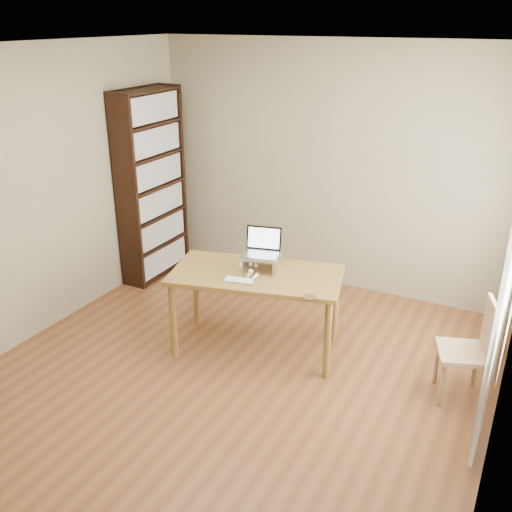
# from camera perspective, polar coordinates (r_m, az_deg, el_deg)

# --- Properties ---
(room) EXTENTS (4.04, 4.54, 2.64)m
(room) POSITION_cam_1_polar(r_m,az_deg,el_deg) (4.17, -2.99, 1.95)
(room) COLOR brown
(room) RESTS_ON ground
(bookshelf) EXTENTS (0.30, 0.90, 2.10)m
(bookshelf) POSITION_cam_1_polar(r_m,az_deg,el_deg) (6.46, -10.39, 6.92)
(bookshelf) COLOR black
(bookshelf) RESTS_ON ground
(curtains) EXTENTS (0.03, 1.90, 2.25)m
(curtains) POSITION_cam_1_polar(r_m,az_deg,el_deg) (4.44, 24.24, -0.62)
(curtains) COLOR white
(curtains) RESTS_ON ground
(desk) EXTENTS (1.59, 1.06, 0.75)m
(desk) POSITION_cam_1_polar(r_m,az_deg,el_deg) (4.94, 0.04, -2.67)
(desk) COLOR brown
(desk) RESTS_ON ground
(laptop_stand) EXTENTS (0.32, 0.25, 0.13)m
(laptop_stand) POSITION_cam_1_polar(r_m,az_deg,el_deg) (4.93, 0.47, -0.47)
(laptop_stand) COLOR silver
(laptop_stand) RESTS_ON desk
(laptop) EXTENTS (0.35, 0.33, 0.22)m
(laptop) POSITION_cam_1_polar(r_m,az_deg,el_deg) (4.93, 0.76, 0.86)
(laptop) COLOR silver
(laptop) RESTS_ON laptop_stand
(keyboard) EXTENTS (0.28, 0.17, 0.02)m
(keyboard) POSITION_cam_1_polar(r_m,az_deg,el_deg) (4.74, -1.69, -2.47)
(keyboard) COLOR silver
(keyboard) RESTS_ON desk
(coaster) EXTENTS (0.11, 0.11, 0.01)m
(coaster) POSITION_cam_1_polar(r_m,az_deg,el_deg) (4.50, 5.35, -4.11)
(coaster) COLOR #54301C
(coaster) RESTS_ON desk
(cat) EXTENTS (0.23, 0.47, 0.13)m
(cat) POSITION_cam_1_polar(r_m,az_deg,el_deg) (4.96, 0.65, -0.63)
(cat) COLOR #423C34
(cat) RESTS_ON desk
(chair) EXTENTS (0.48, 0.47, 0.84)m
(chair) POSITION_cam_1_polar(r_m,az_deg,el_deg) (4.69, 20.84, -8.71)
(chair) COLOR tan
(chair) RESTS_ON ground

